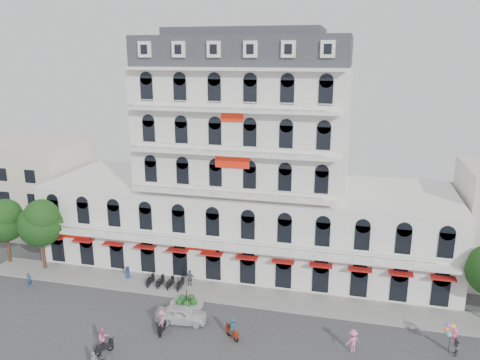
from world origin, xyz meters
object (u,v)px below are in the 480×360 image
(rider_southwest, at_px, (103,340))
(rider_center, at_px, (162,321))
(balloon_vendor, at_px, (453,340))
(parked_car, at_px, (181,314))
(rider_east, at_px, (232,329))

(rider_southwest, height_order, rider_center, rider_southwest)
(balloon_vendor, bearing_deg, parked_car, -177.74)
(rider_southwest, height_order, rider_east, rider_southwest)
(parked_car, relative_size, rider_center, 2.10)
(rider_east, xyz_separation_m, balloon_vendor, (17.60, 2.20, 0.37))
(parked_car, bearing_deg, rider_southwest, 135.53)
(parked_car, relative_size, rider_southwest, 1.98)
(parked_car, xyz_separation_m, balloon_vendor, (22.65, 0.89, 0.52))
(parked_car, relative_size, rider_east, 2.37)
(balloon_vendor, bearing_deg, rider_east, -172.86)
(rider_east, relative_size, rider_center, 0.89)
(rider_southwest, distance_m, rider_east, 10.44)
(rider_southwest, bearing_deg, balloon_vendor, -42.45)
(rider_southwest, bearing_deg, rider_east, -31.13)
(parked_car, height_order, rider_southwest, rider_southwest)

